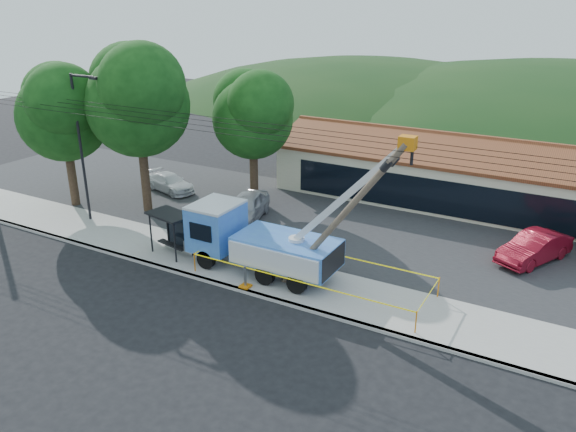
# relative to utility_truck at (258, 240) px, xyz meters

# --- Properties ---
(ground) EXTENTS (120.00, 120.00, 0.00)m
(ground) POSITION_rel_utility_truck_xyz_m (1.12, -4.18, -1.80)
(ground) COLOR black
(ground) RESTS_ON ground
(curb) EXTENTS (60.00, 0.25, 0.15)m
(curb) POSITION_rel_utility_truck_xyz_m (1.12, -2.08, -1.72)
(curb) COLOR #A29E97
(curb) RESTS_ON ground
(sidewalk) EXTENTS (60.00, 4.00, 0.15)m
(sidewalk) POSITION_rel_utility_truck_xyz_m (1.12, -0.18, -1.72)
(sidewalk) COLOR #A29E97
(sidewalk) RESTS_ON ground
(parking_lot) EXTENTS (60.00, 12.00, 0.10)m
(parking_lot) POSITION_rel_utility_truck_xyz_m (1.12, 7.82, -1.75)
(parking_lot) COLOR #28282B
(parking_lot) RESTS_ON ground
(strip_mall) EXTENTS (22.50, 8.53, 4.67)m
(strip_mall) POSITION_rel_utility_truck_xyz_m (5.12, 15.80, 0.08)
(strip_mall) COLOR beige
(strip_mall) RESTS_ON ground
(streetlight) EXTENTS (2.13, 0.22, 9.00)m
(streetlight) POSITION_rel_utility_truck_xyz_m (-12.66, 0.82, 3.51)
(streetlight) COLOR black
(streetlight) RESTS_ON ground
(tree_west_near) EXTENTS (7.56, 6.72, 10.80)m
(tree_west_near) POSITION_rel_utility_truck_xyz_m (-10.88, 3.82, 5.73)
(tree_west_near) COLOR #332316
(tree_west_near) RESTS_ON ground
(tree_west_far) EXTENTS (6.84, 6.08, 9.48)m
(tree_west_far) POSITION_rel_utility_truck_xyz_m (-15.88, 2.32, 4.74)
(tree_west_far) COLOR #332316
(tree_west_far) RESTS_ON ground
(tree_lot) EXTENTS (6.30, 5.60, 8.94)m
(tree_lot) POSITION_rel_utility_truck_xyz_m (-5.88, 8.82, 4.41)
(tree_lot) COLOR #332316
(tree_lot) RESTS_ON ground
(hill_west) EXTENTS (78.40, 56.00, 28.00)m
(hill_west) POSITION_rel_utility_truck_xyz_m (-13.88, 50.82, -1.80)
(hill_west) COLOR #133614
(hill_west) RESTS_ON ground
(hill_center) EXTENTS (89.60, 64.00, 32.00)m
(hill_center) POSITION_rel_utility_truck_xyz_m (11.12, 50.82, -1.80)
(hill_center) COLOR #133614
(hill_center) RESTS_ON ground
(power_lines) EXTENTS (60.00, 1.42, 8.00)m
(power_lines) POSITION_rel_utility_truck_xyz_m (-17.33, -0.37, 2.75)
(power_lines) COLOR brown
(power_lines) RESTS_ON ground
(utility_truck) EXTENTS (11.32, 4.19, 7.75)m
(utility_truck) POSITION_rel_utility_truck_xyz_m (0.00, 0.00, 0.00)
(utility_truck) COLOR black
(utility_truck) RESTS_ON ground
(leaning_pole) EXTENTS (5.78, 1.63, 7.66)m
(leaning_pole) POSITION_rel_utility_truck_xyz_m (4.76, -0.40, 2.47)
(leaning_pole) COLOR brown
(leaning_pole) RESTS_ON ground
(bus_shelter) EXTENTS (2.63, 1.91, 2.31)m
(bus_shelter) POSITION_rel_utility_truck_xyz_m (-5.07, -0.45, 0.03)
(bus_shelter) COLOR black
(bus_shelter) RESTS_ON ground
(caution_tape) EXTENTS (11.42, 3.45, 1.00)m
(caution_tape) POSITION_rel_utility_truck_xyz_m (2.96, 0.02, -0.90)
(caution_tape) COLOR orange
(caution_tape) RESTS_ON ground
(car_silver) EXTENTS (3.13, 5.21, 1.66)m
(car_silver) POSITION_rel_utility_truck_xyz_m (-4.39, 5.56, -1.80)
(car_silver) COLOR #9FA1A6
(car_silver) RESTS_ON ground
(car_red) EXTENTS (3.49, 4.83, 1.52)m
(car_red) POSITION_rel_utility_truck_xyz_m (11.92, 8.01, -1.80)
(car_red) COLOR maroon
(car_red) RESTS_ON ground
(car_white) EXTENTS (4.56, 2.73, 1.24)m
(car_white) POSITION_rel_utility_truck_xyz_m (-12.20, 7.57, -1.80)
(car_white) COLOR silver
(car_white) RESTS_ON ground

